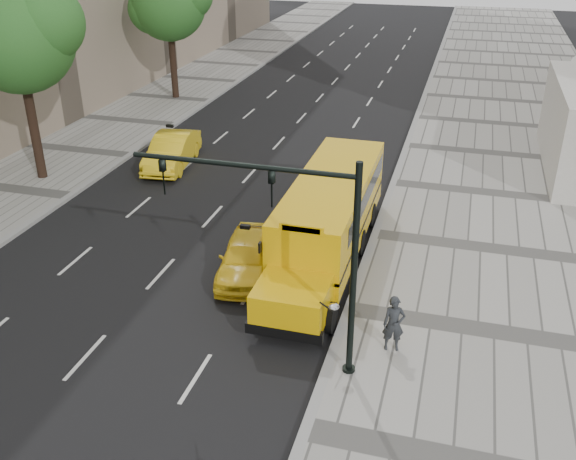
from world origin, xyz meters
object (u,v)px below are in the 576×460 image
(tree_b, at_px, (19,35))
(traffic_signal, at_px, (302,240))
(school_bus, at_px, (330,212))
(taxi_near, at_px, (246,256))
(tree_c, at_px, (170,2))
(pedestrian, at_px, (394,324))
(taxi_far, at_px, (172,151))

(tree_b, height_order, traffic_signal, tree_b)
(school_bus, distance_m, traffic_signal, 7.20)
(taxi_near, relative_size, traffic_signal, 0.68)
(tree_c, distance_m, pedestrian, 30.74)
(tree_c, height_order, taxi_far, tree_c)
(pedestrian, bearing_deg, school_bus, 107.32)
(tree_c, xyz_separation_m, pedestrian, (18.04, -24.30, -5.36))
(tree_c, bearing_deg, traffic_signal, -58.68)
(pedestrian, bearing_deg, tree_b, 140.90)
(tree_c, distance_m, traffic_signal, 30.10)
(tree_c, bearing_deg, pedestrian, -53.41)
(school_bus, relative_size, taxi_far, 2.31)
(school_bus, bearing_deg, pedestrian, -60.10)
(pedestrian, xyz_separation_m, traffic_signal, (-2.44, -1.33, 3.06))
(tree_c, xyz_separation_m, taxi_near, (12.41, -21.15, -5.65))
(tree_c, distance_m, taxi_near, 25.16)
(taxi_far, height_order, traffic_signal, traffic_signal)
(taxi_far, xyz_separation_m, pedestrian, (12.81, -12.38, 0.20))
(taxi_far, height_order, pedestrian, pedestrian)
(tree_b, distance_m, school_bus, 16.14)
(tree_b, distance_m, traffic_signal, 18.91)
(pedestrian, bearing_deg, tree_c, 114.01)
(pedestrian, height_order, traffic_signal, traffic_signal)
(school_bus, bearing_deg, taxi_far, 144.40)
(tree_c, relative_size, taxi_near, 2.03)
(tree_c, height_order, school_bus, tree_c)
(school_bus, distance_m, pedestrian, 6.33)
(tree_c, bearing_deg, school_bus, -51.67)
(tree_b, relative_size, taxi_near, 2.15)
(tree_b, relative_size, school_bus, 0.81)
(pedestrian, distance_m, traffic_signal, 4.14)
(school_bus, relative_size, traffic_signal, 1.81)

